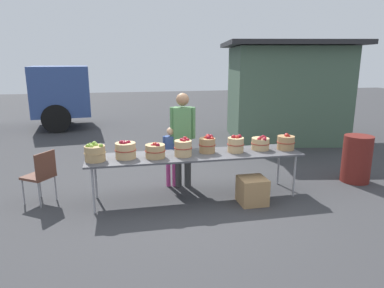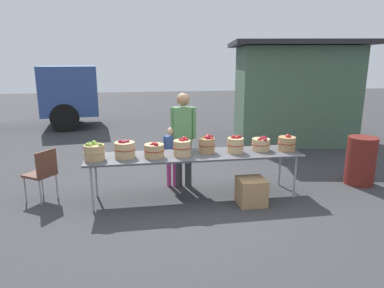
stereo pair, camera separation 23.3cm
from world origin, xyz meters
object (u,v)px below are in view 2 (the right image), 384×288
(apple_basket_green_0, at_px, (94,152))
(vendor_adult, at_px, (183,133))
(child_customer, at_px, (172,152))
(apple_basket_red_1, at_px, (154,150))
(apple_basket_red_0, at_px, (125,149))
(apple_basket_red_2, at_px, (182,147))
(apple_basket_red_6, at_px, (287,143))
(apple_basket_red_5, at_px, (261,144))
(apple_basket_red_4, at_px, (236,144))
(folding_chair, at_px, (42,171))
(produce_crate, at_px, (251,191))
(trash_barrel, at_px, (361,161))
(apple_basket_red_3, at_px, (207,145))
(market_table, at_px, (195,156))

(apple_basket_green_0, distance_m, vendor_adult, 1.60)
(vendor_adult, relative_size, child_customer, 1.55)
(apple_basket_red_1, height_order, vendor_adult, vendor_adult)
(apple_basket_red_0, bearing_deg, apple_basket_red_2, -3.66)
(apple_basket_red_6, xyz_separation_m, child_customer, (-1.90, 0.62, -0.23))
(apple_basket_red_5, bearing_deg, apple_basket_red_4, -172.20)
(apple_basket_red_4, bearing_deg, vendor_adult, 145.19)
(apple_basket_green_0, height_order, folding_chair, apple_basket_green_0)
(apple_basket_red_4, relative_size, folding_chair, 0.34)
(apple_basket_red_1, xyz_separation_m, produce_crate, (1.50, -0.36, -0.65))
(apple_basket_red_2, relative_size, trash_barrel, 0.34)
(apple_basket_red_0, height_order, folding_chair, apple_basket_red_0)
(apple_basket_red_1, bearing_deg, trash_barrel, 3.21)
(apple_basket_red_0, xyz_separation_m, child_customer, (0.81, 0.61, -0.24))
(produce_crate, bearing_deg, vendor_adult, 133.84)
(apple_basket_red_2, bearing_deg, apple_basket_green_0, 179.95)
(apple_basket_red_2, relative_size, produce_crate, 0.71)
(apple_basket_red_3, height_order, vendor_adult, vendor_adult)
(apple_basket_red_2, height_order, apple_basket_red_4, apple_basket_red_2)
(folding_chair, bearing_deg, trash_barrel, 123.58)
(apple_basket_red_4, height_order, apple_basket_red_6, apple_basket_red_4)
(apple_basket_red_5, relative_size, child_customer, 0.29)
(market_table, bearing_deg, apple_basket_green_0, -177.90)
(trash_barrel, height_order, produce_crate, trash_barrel)
(apple_basket_red_6, distance_m, produce_crate, 1.08)
(apple_basket_red_6, relative_size, child_customer, 0.28)
(apple_basket_green_0, xyz_separation_m, apple_basket_red_4, (2.27, 0.06, 0.01))
(market_table, bearing_deg, apple_basket_red_0, -179.94)
(apple_basket_red_0, distance_m, produce_crate, 2.12)
(apple_basket_red_0, height_order, apple_basket_red_1, apple_basket_red_0)
(apple_basket_red_4, height_order, produce_crate, apple_basket_red_4)
(child_customer, bearing_deg, apple_basket_red_1, 71.83)
(apple_basket_red_0, relative_size, folding_chair, 0.39)
(market_table, xyz_separation_m, vendor_adult, (-0.11, 0.56, 0.28))
(apple_basket_red_1, height_order, apple_basket_red_3, apple_basket_red_3)
(apple_basket_red_1, distance_m, apple_basket_red_6, 2.25)
(market_table, bearing_deg, trash_barrel, 2.59)
(apple_basket_red_3, xyz_separation_m, trash_barrel, (2.92, 0.07, -0.44))
(apple_basket_red_4, relative_size, apple_basket_red_5, 0.92)
(apple_basket_red_2, height_order, apple_basket_red_3, same)
(produce_crate, bearing_deg, apple_basket_green_0, 171.24)
(apple_basket_red_0, distance_m, folding_chair, 1.41)
(apple_basket_red_3, xyz_separation_m, produce_crate, (0.62, -0.50, -0.67))
(apple_basket_green_0, height_order, child_customer, child_customer)
(apple_basket_red_5, xyz_separation_m, folding_chair, (-3.61, 0.20, -0.35))
(apple_basket_red_3, xyz_separation_m, apple_basket_red_5, (0.94, -0.01, -0.02))
(child_customer, xyz_separation_m, folding_chair, (-2.13, -0.34, -0.14))
(apple_basket_red_6, distance_m, child_customer, 2.02)
(apple_basket_red_0, relative_size, child_customer, 0.31)
(apple_basket_red_0, distance_m, apple_basket_red_3, 1.34)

